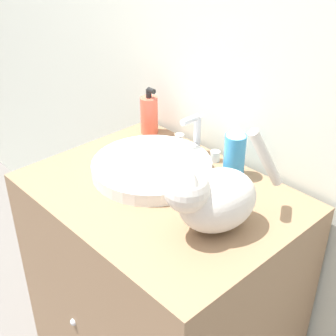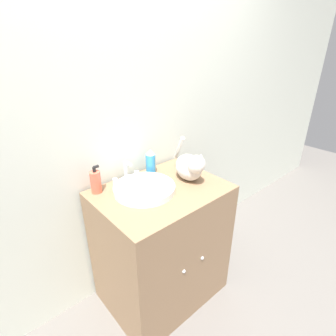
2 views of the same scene
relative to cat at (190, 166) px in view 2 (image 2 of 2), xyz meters
name	(u,v)px [view 2 (image 2 of 2)]	position (x,y,z in m)	size (l,w,h in m)	color
ground_plane	(190,317)	(-0.22, -0.27, -0.98)	(8.00, 8.00, 0.00)	slate
wall_back	(127,121)	(-0.22, 0.37, 0.27)	(6.00, 0.05, 2.50)	silver
vanity_cabinet	(162,245)	(-0.22, 0.03, -0.54)	(0.80, 0.61, 0.88)	#8C6B4C
sink_basin	(144,188)	(-0.32, 0.07, -0.08)	(0.38, 0.38, 0.04)	white
faucet	(126,172)	(-0.32, 0.27, -0.04)	(0.20, 0.09, 0.14)	silver
cat	(190,166)	(0.00, 0.00, 0.00)	(0.21, 0.36, 0.27)	silver
soap_bottle	(96,182)	(-0.54, 0.26, -0.03)	(0.06, 0.06, 0.18)	#EF6047
spray_bottle	(151,162)	(-0.13, 0.25, -0.01)	(0.07, 0.07, 0.18)	#338CCC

